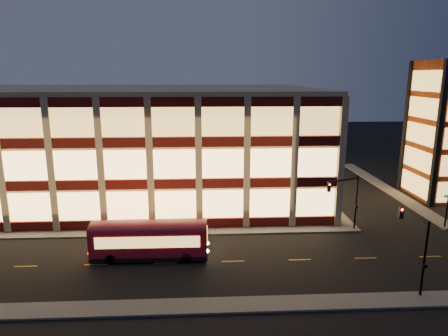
{
  "coord_description": "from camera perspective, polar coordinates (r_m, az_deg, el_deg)",
  "views": [
    {
      "loc": [
        7.49,
        -38.47,
        16.12
      ],
      "look_at": [
        9.94,
        8.0,
        5.25
      ],
      "focal_mm": 32.0,
      "sensor_mm": 36.0,
      "label": 1
    }
  ],
  "objects": [
    {
      "name": "office_building",
      "position": [
        57.04,
        -13.52,
        3.84
      ],
      "size": [
        50.45,
        30.45,
        14.5
      ],
      "color": "tan",
      "rests_on": "ground"
    },
    {
      "name": "trolley_bus",
      "position": [
        36.8,
        -10.59,
        -9.77
      ],
      "size": [
        10.29,
        2.76,
        3.48
      ],
      "rotation": [
        0.0,
        0.0,
        -0.01
      ],
      "color": "#9C0818",
      "rests_on": "ground"
    },
    {
      "name": "sidewalk_office_south",
      "position": [
        43.88,
        -16.83,
        -8.9
      ],
      "size": [
        54.0,
        2.0,
        0.15
      ],
      "primitive_type": "cube",
      "color": "#514F4C",
      "rests_on": "ground"
    },
    {
      "name": "ground",
      "position": [
        42.38,
        -13.15,
        -9.58
      ],
      "size": [
        200.0,
        200.0,
        0.0
      ],
      "primitive_type": "plane",
      "color": "black",
      "rests_on": "ground"
    },
    {
      "name": "sidewalk_tower_west",
      "position": [
        63.54,
        21.78,
        -2.44
      ],
      "size": [
        2.0,
        30.0,
        0.15
      ],
      "primitive_type": "cube",
      "color": "#514F4C",
      "rests_on": "ground"
    },
    {
      "name": "traffic_signal_far",
      "position": [
        43.12,
        17.11,
        -3.62
      ],
      "size": [
        3.79,
        1.87,
        6.0
      ],
      "color": "black",
      "rests_on": "ground"
    },
    {
      "name": "sidewalk_near",
      "position": [
        31.02,
        -17.47,
        -18.67
      ],
      "size": [
        100.0,
        2.0,
        0.15
      ],
      "primitive_type": "cube",
      "color": "#514F4C",
      "rests_on": "ground"
    },
    {
      "name": "traffic_signal_near",
      "position": [
        33.96,
        25.69,
        -8.9
      ],
      "size": [
        0.32,
        4.45,
        6.0
      ],
      "color": "black",
      "rests_on": "ground"
    },
    {
      "name": "sidewalk_office_east",
      "position": [
        59.79,
        12.15,
        -2.72
      ],
      "size": [
        2.0,
        30.0,
        0.15
      ],
      "primitive_type": "cube",
      "color": "#514F4C",
      "rests_on": "ground"
    }
  ]
}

